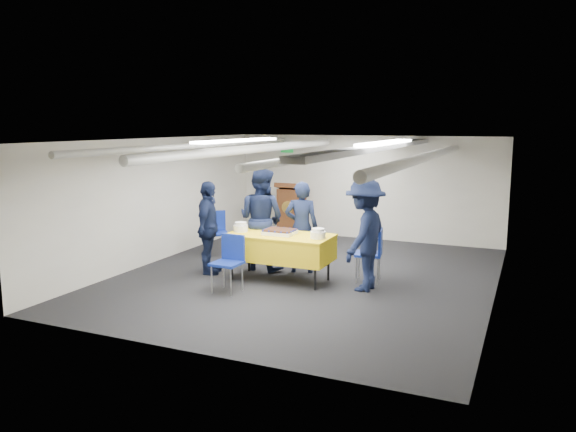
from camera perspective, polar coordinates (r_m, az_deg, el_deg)
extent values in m
plane|color=black|center=(9.58, 1.95, -6.13)|extent=(7.00, 7.00, 0.00)
cube|color=silver|center=(12.62, 7.87, 2.88)|extent=(6.00, 0.02, 2.30)
cube|color=silver|center=(10.79, -12.93, 1.63)|extent=(0.02, 7.00, 2.30)
cube|color=silver|center=(8.71, 20.60, -0.56)|extent=(0.02, 7.00, 2.30)
cube|color=silver|center=(9.23, 2.03, 7.69)|extent=(6.00, 7.00, 0.02)
cylinder|color=silver|center=(10.15, -8.61, 7.12)|extent=(0.10, 6.90, 0.10)
cylinder|color=silver|center=(9.61, -3.00, 6.85)|extent=(0.14, 6.90, 0.14)
cylinder|color=silver|center=(9.04, 5.59, 6.41)|extent=(0.10, 6.90, 0.10)
cylinder|color=silver|center=(8.73, 13.76, 5.82)|extent=(0.14, 6.90, 0.14)
cube|color=gray|center=(8.87, 9.31, 6.92)|extent=(0.28, 6.90, 0.08)
cube|color=white|center=(9.79, -5.12, 7.64)|extent=(0.25, 2.60, 0.04)
cube|color=white|center=(8.84, 9.95, 7.35)|extent=(0.25, 2.60, 0.04)
cube|color=#0C591E|center=(13.18, -0.10, 6.73)|extent=(0.30, 0.04, 0.12)
cylinder|color=black|center=(9.37, -5.74, -5.39)|extent=(0.04, 0.04, 0.36)
cylinder|color=black|center=(8.76, 2.76, -6.40)|extent=(0.04, 0.04, 0.36)
cylinder|color=black|center=(9.89, -3.99, -4.57)|extent=(0.04, 0.04, 0.36)
cylinder|color=black|center=(9.32, 4.12, -5.45)|extent=(0.04, 0.04, 0.36)
cube|color=yellow|center=(9.22, -0.83, -3.25)|extent=(1.70, 0.83, 0.39)
cube|color=yellow|center=(9.18, -0.83, -1.97)|extent=(1.72, 0.85, 0.03)
cube|color=white|center=(9.18, -0.86, -1.69)|extent=(0.49, 0.39, 0.06)
cube|color=black|center=(9.17, -0.86, -1.43)|extent=(0.47, 0.37, 0.03)
sphere|color=#101E97|center=(9.10, -2.56, -1.52)|extent=(0.04, 0.04, 0.04)
sphere|color=#101E97|center=(9.42, -1.61, -1.14)|extent=(0.04, 0.04, 0.04)
sphere|color=#101E97|center=(9.06, -1.95, -1.57)|extent=(0.04, 0.04, 0.04)
sphere|color=#101E97|center=(9.37, -1.01, -1.19)|extent=(0.04, 0.04, 0.04)
sphere|color=#101E97|center=(9.01, -1.33, -1.62)|extent=(0.04, 0.04, 0.04)
sphere|color=#101E97|center=(9.33, -0.40, -1.24)|extent=(0.04, 0.04, 0.04)
sphere|color=#101E97|center=(8.97, -0.70, -1.68)|extent=(0.04, 0.04, 0.04)
sphere|color=#101E97|center=(9.29, 0.21, -1.29)|extent=(0.04, 0.04, 0.04)
sphere|color=#101E97|center=(8.92, -0.06, -1.73)|extent=(0.04, 0.04, 0.04)
sphere|color=#101E97|center=(9.24, 0.82, -1.34)|extent=(0.04, 0.04, 0.04)
sphere|color=#101E97|center=(9.19, -2.43, -1.41)|extent=(0.04, 0.04, 0.04)
sphere|color=#101E97|center=(9.00, 0.28, -1.64)|extent=(0.04, 0.04, 0.04)
sphere|color=#101E97|center=(9.27, -2.19, -1.32)|extent=(0.04, 0.04, 0.04)
sphere|color=#101E97|center=(9.08, 0.50, -1.54)|extent=(0.04, 0.04, 0.04)
sphere|color=#101E97|center=(9.35, -1.95, -1.23)|extent=(0.04, 0.04, 0.04)
sphere|color=#101E97|center=(9.16, 0.72, -1.45)|extent=(0.04, 0.04, 0.04)
cylinder|color=white|center=(9.43, -4.83, -1.26)|extent=(0.24, 0.24, 0.11)
cylinder|color=white|center=(9.41, -4.84, -0.78)|extent=(0.20, 0.20, 0.05)
cylinder|color=white|center=(8.86, 3.06, -1.93)|extent=(0.24, 0.24, 0.11)
cylinder|color=white|center=(8.85, 3.06, -1.42)|extent=(0.20, 0.20, 0.05)
cube|color=brown|center=(12.82, 0.37, 0.36)|extent=(0.55, 0.45, 1.10)
cube|color=brown|center=(12.71, 0.32, 3.01)|extent=(0.62, 0.53, 0.21)
cylinder|color=gold|center=(12.58, -0.05, 0.88)|extent=(0.28, 0.02, 0.28)
cylinder|color=gray|center=(8.66, -7.76, -6.43)|extent=(0.02, 0.02, 0.43)
cylinder|color=gray|center=(8.48, -5.83, -6.73)|extent=(0.02, 0.02, 0.43)
cylinder|color=gray|center=(8.94, -6.56, -5.91)|extent=(0.02, 0.02, 0.43)
cylinder|color=gray|center=(8.76, -4.66, -6.18)|extent=(0.02, 0.02, 0.43)
cube|color=navy|center=(8.65, -6.23, -4.81)|extent=(0.44, 0.44, 0.04)
cube|color=navy|center=(8.76, -5.60, -3.14)|extent=(0.40, 0.05, 0.40)
cylinder|color=gray|center=(9.53, 7.23, -4.95)|extent=(0.02, 0.02, 0.43)
cylinder|color=gray|center=(9.20, 6.96, -5.46)|extent=(0.02, 0.02, 0.43)
cylinder|color=gray|center=(9.50, 9.27, -5.05)|extent=(0.02, 0.02, 0.43)
cylinder|color=gray|center=(9.17, 9.08, -5.57)|extent=(0.02, 0.02, 0.43)
cube|color=navy|center=(9.29, 8.17, -3.85)|extent=(0.48, 0.48, 0.04)
cube|color=navy|center=(9.23, 9.37, -2.57)|extent=(0.11, 0.40, 0.40)
cylinder|color=gray|center=(10.86, -7.99, -3.19)|extent=(0.02, 0.02, 0.43)
cylinder|color=gray|center=(10.90, -6.21, -3.11)|extent=(0.02, 0.02, 0.43)
cylinder|color=gray|center=(11.19, -8.20, -2.82)|extent=(0.02, 0.02, 0.43)
cylinder|color=gray|center=(11.23, -6.48, -2.74)|extent=(0.02, 0.02, 0.43)
cube|color=navy|center=(10.99, -7.25, -1.77)|extent=(0.59, 0.59, 0.04)
cube|color=navy|center=(11.14, -7.40, -0.47)|extent=(0.34, 0.28, 0.40)
imported|color=black|center=(9.68, 1.38, -1.14)|extent=(0.67, 0.54, 1.59)
imported|color=black|center=(9.87, -2.74, -0.31)|extent=(0.96, 0.79, 1.80)
imported|color=black|center=(9.69, -8.10, -1.19)|extent=(0.66, 1.01, 1.60)
imported|color=black|center=(8.71, 7.79, -1.91)|extent=(0.74, 1.18, 1.74)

